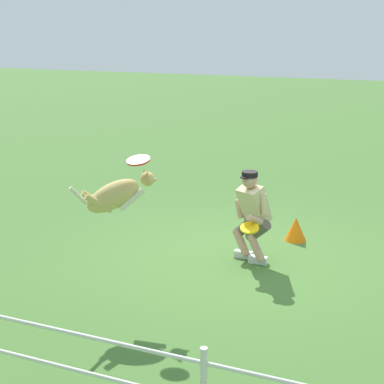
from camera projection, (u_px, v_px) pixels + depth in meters
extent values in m
plane|color=#477132|center=(236.00, 262.00, 8.53)|extent=(60.00, 60.00, 0.00)
cube|color=silver|center=(243.00, 254.00, 8.68)|extent=(0.26, 0.10, 0.10)
cylinder|color=tan|center=(241.00, 243.00, 8.59)|extent=(0.33, 0.23, 0.37)
cylinder|color=#574F44|center=(246.00, 227.00, 8.56)|extent=(0.43, 0.31, 0.37)
cube|color=silver|center=(258.00, 260.00, 8.48)|extent=(0.26, 0.10, 0.10)
cylinder|color=tan|center=(256.00, 248.00, 8.39)|extent=(0.33, 0.23, 0.37)
cylinder|color=#574F44|center=(258.00, 231.00, 8.39)|extent=(0.43, 0.31, 0.37)
cube|color=beige|center=(254.00, 205.00, 8.40)|extent=(0.48, 0.51, 0.58)
cylinder|color=beige|center=(242.00, 198.00, 8.51)|extent=(0.16, 0.14, 0.29)
cylinder|color=beige|center=(264.00, 204.00, 8.23)|extent=(0.16, 0.14, 0.29)
cylinder|color=tan|center=(255.00, 220.00, 8.13)|extent=(0.19, 0.29, 0.19)
cylinder|color=tan|center=(239.00, 209.00, 8.55)|extent=(0.16, 0.13, 0.27)
sphere|color=tan|center=(250.00, 180.00, 8.24)|extent=(0.21, 0.21, 0.21)
cylinder|color=black|center=(250.00, 174.00, 8.22)|extent=(0.22, 0.22, 0.07)
cylinder|color=black|center=(245.00, 177.00, 8.16)|extent=(0.12, 0.12, 0.02)
ellipsoid|color=tan|center=(113.00, 196.00, 7.04)|extent=(0.71, 0.72, 0.51)
ellipsoid|color=beige|center=(128.00, 197.00, 7.11)|extent=(0.15, 0.21, 0.18)
sphere|color=tan|center=(147.00, 179.00, 7.16)|extent=(0.17, 0.17, 0.17)
cone|color=tan|center=(155.00, 180.00, 7.20)|extent=(0.13, 0.13, 0.09)
cone|color=tan|center=(147.00, 174.00, 7.08)|extent=(0.06, 0.06, 0.07)
cone|color=tan|center=(144.00, 172.00, 7.18)|extent=(0.06, 0.06, 0.07)
cylinder|color=beige|center=(131.00, 200.00, 7.05)|extent=(0.27, 0.28, 0.25)
cylinder|color=beige|center=(127.00, 196.00, 7.20)|extent=(0.27, 0.28, 0.25)
cylinder|color=tan|center=(99.00, 203.00, 6.90)|extent=(0.27, 0.28, 0.25)
cylinder|color=tan|center=(95.00, 199.00, 7.06)|extent=(0.27, 0.28, 0.25)
cylinder|color=beige|center=(78.00, 195.00, 6.87)|extent=(0.17, 0.18, 0.23)
cylinder|color=red|center=(138.00, 160.00, 6.98)|extent=(0.39, 0.38, 0.11)
cylinder|color=yellow|center=(250.00, 228.00, 8.06)|extent=(0.35, 0.34, 0.13)
cylinder|color=silver|center=(90.00, 374.00, 5.11)|extent=(14.29, 0.04, 0.04)
cylinder|color=silver|center=(89.00, 337.00, 5.02)|extent=(14.29, 0.04, 0.04)
cone|color=orange|center=(296.00, 229.00, 9.34)|extent=(0.33, 0.33, 0.37)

